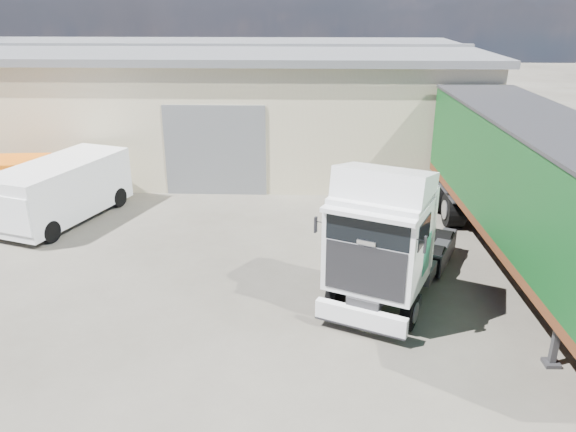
{
  "coord_description": "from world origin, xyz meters",
  "views": [
    {
      "loc": [
        1.61,
        -11.43,
        7.44
      ],
      "look_at": [
        1.11,
        3.0,
        1.8
      ],
      "focal_mm": 35.0,
      "sensor_mm": 36.0,
      "label": 1
    }
  ],
  "objects_px": {
    "tractor_unit": "(387,243)",
    "panel_van": "(58,192)",
    "box_trailer": "(538,184)",
    "orange_skip": "(9,187)"
  },
  "relations": [
    {
      "from": "panel_van",
      "to": "orange_skip",
      "type": "relative_size",
      "value": 1.74
    },
    {
      "from": "tractor_unit",
      "to": "box_trailer",
      "type": "distance_m",
      "value": 4.65
    },
    {
      "from": "orange_skip",
      "to": "box_trailer",
      "type": "bearing_deg",
      "value": -21.04
    },
    {
      "from": "box_trailer",
      "to": "panel_van",
      "type": "xyz_separation_m",
      "value": [
        -14.96,
        3.54,
        -1.61
      ]
    },
    {
      "from": "box_trailer",
      "to": "panel_van",
      "type": "distance_m",
      "value": 15.46
    },
    {
      "from": "tractor_unit",
      "to": "panel_van",
      "type": "bearing_deg",
      "value": 178.47
    },
    {
      "from": "tractor_unit",
      "to": "box_trailer",
      "type": "relative_size",
      "value": 0.45
    },
    {
      "from": "tractor_unit",
      "to": "panel_van",
      "type": "distance_m",
      "value": 11.94
    },
    {
      "from": "box_trailer",
      "to": "panel_van",
      "type": "relative_size",
      "value": 2.4
    },
    {
      "from": "tractor_unit",
      "to": "orange_skip",
      "type": "distance_m",
      "value": 14.7
    }
  ]
}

